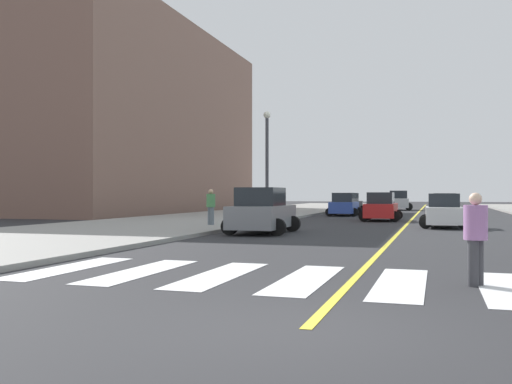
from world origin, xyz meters
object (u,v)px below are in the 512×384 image
object	(u,v)px
car_silver_third	(399,201)
street_lamp	(267,154)
car_green_fifth	(444,206)
car_black_nearest	(348,204)
car_red_second	(381,208)
car_white_seventh	(444,212)
pedestrian_walking_west	(211,205)
pedestrian_crossing	(476,235)
car_gray_fourth	(262,212)
car_blue_sixth	(344,205)

from	to	relation	value
car_silver_third	street_lamp	size ratio (longest dim) A/B	0.67
car_green_fifth	street_lamp	world-z (taller)	street_lamp
car_black_nearest	car_silver_third	world-z (taller)	car_silver_third
car_silver_third	car_red_second	bearing A→B (deg)	-91.39
car_red_second	car_green_fifth	world-z (taller)	car_red_second
car_white_seventh	pedestrian_walking_west	bearing A→B (deg)	18.02
car_green_fifth	pedestrian_crossing	distance (m)	29.88
car_green_fifth	car_white_seventh	size ratio (longest dim) A/B	1.02
car_gray_fourth	car_white_seventh	bearing A→B (deg)	40.96
car_green_fifth	car_gray_fourth	bearing A→B (deg)	65.45
car_green_fifth	car_red_second	bearing A→B (deg)	54.39
street_lamp	car_blue_sixth	bearing A→B (deg)	69.21
car_green_fifth	street_lamp	size ratio (longest dim) A/B	0.58
car_red_second	car_white_seventh	distance (m)	6.93
car_red_second	car_silver_third	world-z (taller)	car_silver_third
car_blue_sixth	pedestrian_crossing	bearing A→B (deg)	-77.45
car_silver_third	car_white_seventh	distance (m)	29.26
pedestrian_crossing	street_lamp	bearing A→B (deg)	-122.01
pedestrian_walking_west	car_green_fifth	bearing A→B (deg)	-97.08
car_gray_fourth	car_white_seventh	distance (m)	9.84
car_red_second	street_lamp	distance (m)	7.68
car_blue_sixth	pedestrian_crossing	distance (m)	31.98
car_black_nearest	pedestrian_walking_west	distance (m)	21.81
pedestrian_crossing	car_silver_third	bearing A→B (deg)	-142.20
car_green_fifth	pedestrian_walking_west	xyz separation A→B (m)	(-10.92, -15.36, 0.32)
car_black_nearest	car_white_seventh	size ratio (longest dim) A/B	1.03
car_silver_third	car_green_fifth	world-z (taller)	car_silver_third
car_red_second	car_green_fifth	xyz separation A→B (m)	(3.72, 5.64, -0.02)
pedestrian_walking_west	street_lamp	world-z (taller)	street_lamp
car_red_second	pedestrian_crossing	xyz separation A→B (m)	(3.91, -24.23, 0.12)
car_blue_sixth	pedestrian_walking_west	size ratio (longest dim) A/B	2.22
pedestrian_crossing	car_red_second	bearing A→B (deg)	-138.23
car_red_second	car_gray_fourth	size ratio (longest dim) A/B	0.90
car_gray_fourth	pedestrian_walking_west	bearing A→B (deg)	139.70
pedestrian_walking_west	street_lamp	size ratio (longest dim) A/B	0.26
car_silver_third	pedestrian_crossing	distance (m)	47.48
pedestrian_walking_west	street_lamp	xyz separation A→B (m)	(0.51, 7.81, 2.97)
car_black_nearest	pedestrian_walking_west	size ratio (longest dim) A/B	2.24
car_white_seventh	street_lamp	size ratio (longest dim) A/B	0.57
car_black_nearest	car_white_seventh	world-z (taller)	car_black_nearest
car_blue_sixth	car_white_seventh	world-z (taller)	car_blue_sixth
car_blue_sixth	car_gray_fourth	bearing A→B (deg)	-91.74
car_gray_fourth	pedestrian_walking_west	world-z (taller)	car_gray_fourth
car_gray_fourth	street_lamp	xyz separation A→B (m)	(-2.94, 10.63, 3.18)
car_green_fifth	pedestrian_crossing	bearing A→B (deg)	88.13
car_silver_third	street_lamp	world-z (taller)	street_lamp
car_white_seventh	pedestrian_crossing	size ratio (longest dim) A/B	2.23
car_white_seventh	street_lamp	distance (m)	11.50
car_red_second	car_silver_third	size ratio (longest dim) A/B	0.88
car_green_fifth	pedestrian_walking_west	size ratio (longest dim) A/B	2.21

